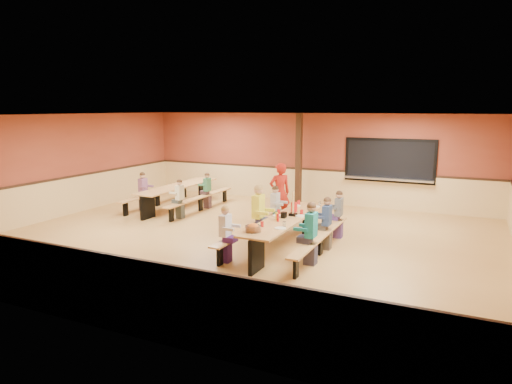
% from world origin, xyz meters
% --- Properties ---
extents(ground, '(12.00, 12.00, 0.00)m').
position_xyz_m(ground, '(0.00, 0.00, 0.00)').
color(ground, '#A2753D').
rests_on(ground, ground).
extents(room_envelope, '(12.04, 10.04, 3.02)m').
position_xyz_m(room_envelope, '(0.00, 0.00, 0.69)').
color(room_envelope, brown).
rests_on(room_envelope, ground).
extents(kitchen_pass_through, '(2.78, 0.28, 1.38)m').
position_xyz_m(kitchen_pass_through, '(2.60, 4.96, 1.49)').
color(kitchen_pass_through, black).
rests_on(kitchen_pass_through, ground).
extents(structural_post, '(0.18, 0.18, 3.00)m').
position_xyz_m(structural_post, '(-0.20, 4.40, 1.50)').
color(structural_post, black).
rests_on(structural_post, ground).
extents(cafeteria_table_main, '(1.91, 3.70, 0.74)m').
position_xyz_m(cafeteria_table_main, '(1.22, -0.35, 0.53)').
color(cafeteria_table_main, '#BB864A').
rests_on(cafeteria_table_main, ground).
extents(cafeteria_table_second, '(1.91, 3.70, 0.74)m').
position_xyz_m(cafeteria_table_second, '(-3.48, 2.25, 0.53)').
color(cafeteria_table_second, '#BB864A').
rests_on(cafeteria_table_second, ground).
extents(seated_child_white_left, '(0.36, 0.29, 1.19)m').
position_xyz_m(seated_child_white_left, '(0.39, -1.66, 0.59)').
color(seated_child_white_left, white).
rests_on(seated_child_white_left, ground).
extents(seated_adult_yellow, '(0.44, 0.36, 1.36)m').
position_xyz_m(seated_adult_yellow, '(0.39, -0.04, 0.68)').
color(seated_adult_yellow, '#F9F63A').
rests_on(seated_adult_yellow, ground).
extents(seated_child_grey_left, '(0.36, 0.29, 1.18)m').
position_xyz_m(seated_child_grey_left, '(0.39, 1.01, 0.59)').
color(seated_child_grey_left, '#B9B9B9').
rests_on(seated_child_grey_left, ground).
extents(seated_child_teal_right, '(0.41, 0.33, 1.28)m').
position_xyz_m(seated_child_teal_right, '(2.04, -1.04, 0.64)').
color(seated_child_teal_right, teal).
rests_on(seated_child_teal_right, ground).
extents(seated_child_navy_right, '(0.36, 0.29, 1.19)m').
position_xyz_m(seated_child_navy_right, '(2.04, 0.09, 0.59)').
color(seated_child_navy_right, navy).
rests_on(seated_child_navy_right, ground).
extents(seated_child_char_right, '(0.35, 0.28, 1.16)m').
position_xyz_m(seated_child_char_right, '(2.04, 1.11, 0.58)').
color(seated_child_char_right, '#51555B').
rests_on(seated_child_char_right, ground).
extents(seated_child_purple_sec, '(0.36, 0.29, 1.19)m').
position_xyz_m(seated_child_purple_sec, '(-4.30, 1.54, 0.59)').
color(seated_child_purple_sec, '#794A6C').
rests_on(seated_child_purple_sec, ground).
extents(seated_child_green_sec, '(0.33, 0.27, 1.13)m').
position_xyz_m(seated_child_green_sec, '(-2.65, 2.67, 0.57)').
color(seated_child_green_sec, '#3B815C').
rests_on(seated_child_green_sec, ground).
extents(seated_child_tan_sec, '(0.33, 0.27, 1.13)m').
position_xyz_m(seated_child_tan_sec, '(-2.65, 1.14, 0.57)').
color(seated_child_tan_sec, beige).
rests_on(seated_child_tan_sec, ground).
extents(standing_woman, '(0.72, 0.72, 1.68)m').
position_xyz_m(standing_woman, '(0.15, 1.92, 0.84)').
color(standing_woman, red).
rests_on(standing_woman, ground).
extents(punch_pitcher, '(0.16, 0.16, 0.22)m').
position_xyz_m(punch_pitcher, '(1.16, 0.33, 0.85)').
color(punch_pitcher, red).
rests_on(punch_pitcher, cafeteria_table_main).
extents(chip_bowl, '(0.32, 0.32, 0.15)m').
position_xyz_m(chip_bowl, '(1.05, -1.70, 0.81)').
color(chip_bowl, orange).
rests_on(chip_bowl, cafeteria_table_main).
extents(napkin_dispenser, '(0.10, 0.14, 0.13)m').
position_xyz_m(napkin_dispenser, '(1.18, -0.36, 0.80)').
color(napkin_dispenser, black).
rests_on(napkin_dispenser, cafeteria_table_main).
extents(condiment_mustard, '(0.06, 0.06, 0.17)m').
position_xyz_m(condiment_mustard, '(1.11, -0.62, 0.82)').
color(condiment_mustard, yellow).
rests_on(condiment_mustard, cafeteria_table_main).
extents(condiment_ketchup, '(0.06, 0.06, 0.17)m').
position_xyz_m(condiment_ketchup, '(1.18, -0.72, 0.82)').
color(condiment_ketchup, '#B2140F').
rests_on(condiment_ketchup, cafeteria_table_main).
extents(table_paddle, '(0.16, 0.16, 0.56)m').
position_xyz_m(table_paddle, '(1.29, -0.08, 0.88)').
color(table_paddle, black).
rests_on(table_paddle, cafeteria_table_main).
extents(place_settings, '(0.65, 3.30, 0.11)m').
position_xyz_m(place_settings, '(1.22, -0.35, 0.80)').
color(place_settings, beige).
rests_on(place_settings, cafeteria_table_main).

